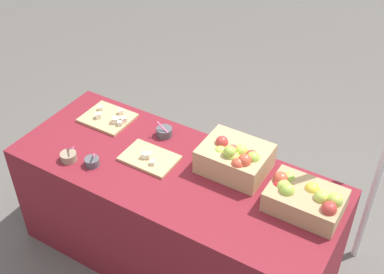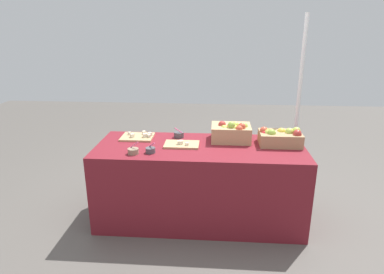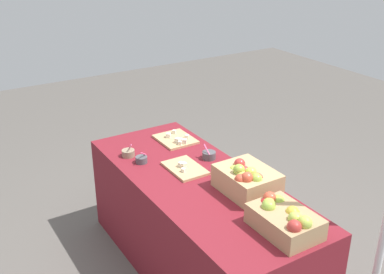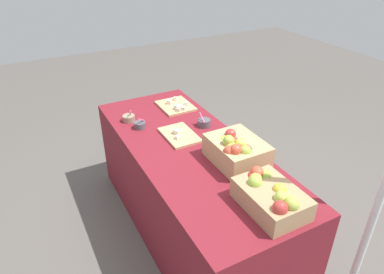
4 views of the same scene
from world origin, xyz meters
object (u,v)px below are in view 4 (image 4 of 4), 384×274
(apple_crate_middle, at_px, (236,150))
(sample_bowl_mid, at_px, (204,123))
(apple_crate_left, at_px, (270,196))
(sample_bowl_near, at_px, (129,118))
(sample_bowl_far, at_px, (140,125))
(cutting_board_front, at_px, (179,135))
(cutting_board_back, at_px, (176,106))

(apple_crate_middle, xyz_separation_m, sample_bowl_mid, (-0.51, 0.06, -0.06))
(apple_crate_left, xyz_separation_m, apple_crate_middle, (-0.43, 0.08, 0.01))
(sample_bowl_near, relative_size, sample_bowl_far, 1.08)
(apple_crate_left, xyz_separation_m, cutting_board_front, (-0.89, -0.09, -0.06))
(apple_crate_middle, relative_size, sample_bowl_near, 3.35)
(apple_crate_left, relative_size, cutting_board_back, 1.23)
(sample_bowl_far, bearing_deg, cutting_board_front, 38.96)
(cutting_board_back, distance_m, sample_bowl_mid, 0.40)
(apple_crate_left, bearing_deg, sample_bowl_mid, 171.39)
(cutting_board_front, height_order, sample_bowl_near, sample_bowl_near)
(apple_crate_left, distance_m, cutting_board_back, 1.34)
(apple_crate_left, xyz_separation_m, sample_bowl_mid, (-0.94, 0.14, -0.05))
(cutting_board_back, height_order, sample_bowl_near, sample_bowl_near)
(apple_crate_middle, distance_m, sample_bowl_near, 0.95)
(sample_bowl_near, height_order, sample_bowl_mid, sample_bowl_near)
(apple_crate_middle, distance_m, cutting_board_front, 0.50)
(apple_crate_middle, height_order, sample_bowl_near, apple_crate_middle)
(apple_crate_left, distance_m, apple_crate_middle, 0.44)
(apple_crate_middle, bearing_deg, cutting_board_front, -159.09)
(cutting_board_front, height_order, sample_bowl_far, sample_bowl_far)
(cutting_board_back, bearing_deg, apple_crate_left, -4.20)
(apple_crate_left, xyz_separation_m, sample_bowl_near, (-1.28, -0.33, -0.05))
(sample_bowl_mid, bearing_deg, sample_bowl_near, -125.85)
(apple_crate_left, relative_size, sample_bowl_mid, 3.55)
(sample_bowl_far, bearing_deg, sample_bowl_near, -166.18)
(apple_crate_middle, bearing_deg, apple_crate_left, -10.78)
(sample_bowl_near, bearing_deg, cutting_board_back, 97.25)
(apple_crate_left, distance_m, cutting_board_front, 0.90)
(cutting_board_back, xyz_separation_m, sample_bowl_near, (0.05, -0.43, 0.01))
(cutting_board_back, bearing_deg, cutting_board_front, -23.11)
(apple_crate_left, height_order, cutting_board_back, apple_crate_left)
(sample_bowl_near, bearing_deg, sample_bowl_far, 13.82)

